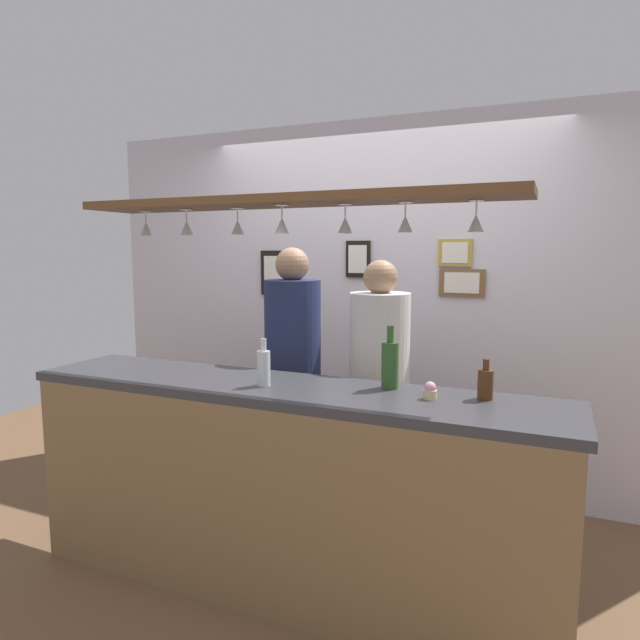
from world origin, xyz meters
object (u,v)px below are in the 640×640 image
at_px(cupcake, 430,391).
at_px(picture_frame_lower_pair, 462,283).
at_px(person_right_white_patterned_shirt, 379,375).
at_px(bottle_soda_clear, 264,367).
at_px(picture_frame_caricature, 276,273).
at_px(person_middle_navy_shirt, 293,360).
at_px(bottle_beer_brown_stubby, 485,383).
at_px(picture_frame_crest, 358,259).
at_px(picture_frame_upper_small, 455,253).
at_px(bottle_champagne_green, 390,364).

bearing_deg(cupcake, picture_frame_lower_pair, 93.85).
height_order(person_right_white_patterned_shirt, cupcake, person_right_white_patterned_shirt).
xyz_separation_m(bottle_soda_clear, picture_frame_caricature, (-0.70, 1.45, 0.38)).
height_order(person_middle_navy_shirt, bottle_soda_clear, person_middle_navy_shirt).
height_order(person_middle_navy_shirt, picture_frame_lower_pair, person_middle_navy_shirt).
height_order(bottle_beer_brown_stubby, picture_frame_crest, picture_frame_crest).
xyz_separation_m(cupcake, picture_frame_caricature, (-1.49, 1.37, 0.44)).
bearing_deg(bottle_beer_brown_stubby, person_right_white_patterned_shirt, 142.38).
relative_size(picture_frame_lower_pair, picture_frame_upper_small, 1.36).
relative_size(picture_frame_crest, picture_frame_caricature, 0.76).
bearing_deg(picture_frame_crest, cupcake, -58.93).
bearing_deg(picture_frame_lower_pair, bottle_soda_clear, -115.54).
bearing_deg(cupcake, picture_frame_upper_small, 95.95).
distance_m(cupcake, picture_frame_upper_small, 1.50).
bearing_deg(person_right_white_patterned_shirt, cupcake, -54.64).
height_order(person_right_white_patterned_shirt, bottle_champagne_green, person_right_white_patterned_shirt).
xyz_separation_m(person_right_white_patterned_shirt, bottle_champagne_green, (0.20, -0.47, 0.17)).
bearing_deg(person_middle_navy_shirt, picture_frame_lower_pair, 42.23).
distance_m(cupcake, picture_frame_lower_pair, 1.43).
relative_size(bottle_soda_clear, picture_frame_upper_small, 1.05).
xyz_separation_m(person_middle_navy_shirt, cupcake, (0.96, -0.58, 0.05)).
distance_m(person_right_white_patterned_shirt, picture_frame_crest, 1.10).
height_order(bottle_soda_clear, picture_frame_caricature, picture_frame_caricature).
xyz_separation_m(picture_frame_lower_pair, picture_frame_crest, (-0.73, 0.00, 0.15)).
height_order(bottle_champagne_green, picture_frame_lower_pair, picture_frame_lower_pair).
bearing_deg(person_right_white_patterned_shirt, picture_frame_upper_small, 71.05).
height_order(bottle_soda_clear, picture_frame_upper_small, picture_frame_upper_small).
height_order(cupcake, picture_frame_lower_pair, picture_frame_lower_pair).
bearing_deg(picture_frame_lower_pair, cupcake, -86.15).
height_order(bottle_beer_brown_stubby, picture_frame_upper_small, picture_frame_upper_small).
bearing_deg(picture_frame_crest, person_right_white_patterned_shirt, -62.37).
relative_size(bottle_champagne_green, picture_frame_upper_small, 1.36).
relative_size(bottle_soda_clear, cupcake, 2.95).
bearing_deg(bottle_champagne_green, cupcake, -27.41).
bearing_deg(picture_frame_crest, picture_frame_upper_small, 0.00).
distance_m(picture_frame_crest, picture_frame_caricature, 0.67).
distance_m(person_middle_navy_shirt, person_right_white_patterned_shirt, 0.55).
bearing_deg(bottle_soda_clear, picture_frame_upper_small, 66.10).
bearing_deg(picture_frame_crest, bottle_beer_brown_stubby, -50.64).
relative_size(picture_frame_lower_pair, picture_frame_crest, 1.15).
relative_size(bottle_beer_brown_stubby, cupcake, 2.31).
height_order(bottle_beer_brown_stubby, cupcake, bottle_beer_brown_stubby).
xyz_separation_m(bottle_champagne_green, picture_frame_lower_pair, (0.12, 1.26, 0.32)).
relative_size(bottle_soda_clear, picture_frame_lower_pair, 0.77).
distance_m(person_middle_navy_shirt, picture_frame_lower_pair, 1.25).
height_order(picture_frame_lower_pair, picture_frame_caricature, picture_frame_caricature).
bearing_deg(picture_frame_caricature, bottle_champagne_green, -44.71).
bearing_deg(bottle_champagne_green, bottle_soda_clear, -161.09).
bearing_deg(bottle_soda_clear, picture_frame_crest, 91.53).
xyz_separation_m(picture_frame_crest, picture_frame_caricature, (-0.66, 0.00, -0.11)).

